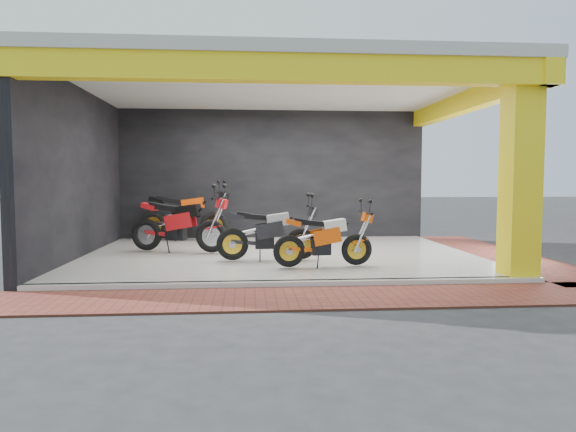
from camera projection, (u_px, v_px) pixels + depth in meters
name	position (u px, v px, depth m)	size (l,w,h in m)	color
ground	(286.00, 275.00, 8.87)	(80.00, 80.00, 0.00)	#2D2D30
showroom_floor	(279.00, 255.00, 10.85)	(8.00, 6.00, 0.10)	white
showroom_ceiling	(279.00, 85.00, 10.60)	(8.40, 6.40, 0.20)	beige
back_wall	(272.00, 176.00, 13.82)	(8.20, 0.20, 3.50)	black
left_wall	(78.00, 175.00, 10.41)	(0.20, 6.20, 3.50)	black
corner_column	(520.00, 173.00, 8.29)	(0.50, 0.50, 3.50)	yellow
header_beam_front	(291.00, 69.00, 7.64)	(8.40, 0.30, 0.40)	yellow
header_beam_right	(466.00, 102.00, 10.94)	(0.30, 6.40, 0.40)	yellow
floor_kerb	(291.00, 284.00, 7.85)	(8.00, 0.20, 0.10)	white
paver_front	(296.00, 298.00, 7.07)	(9.00, 1.40, 0.03)	brown
paver_right	(497.00, 254.00, 11.23)	(1.40, 7.00, 0.03)	brown
moto_hero	(357.00, 234.00, 9.14)	(1.89, 0.70, 1.16)	#F4540A
moto_row_a	(301.00, 228.00, 9.81)	(2.03, 0.75, 1.24)	black
moto_row_b	(211.00, 220.00, 10.70)	(2.29, 0.85, 1.40)	red
moto_row_c	(214.00, 212.00, 12.86)	(2.44, 0.90, 1.49)	black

